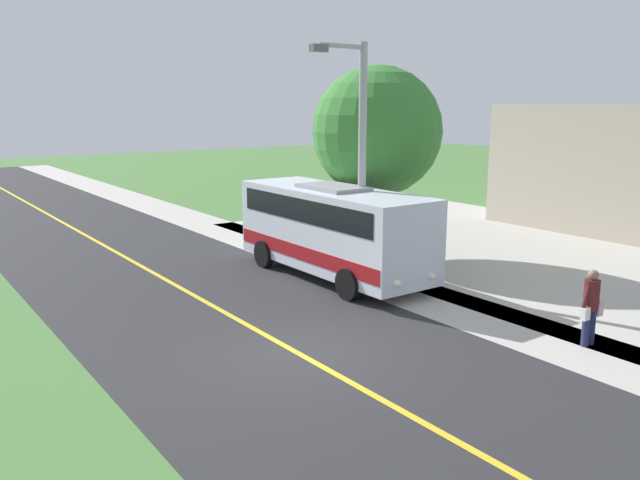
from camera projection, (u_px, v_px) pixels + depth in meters
name	position (u px, v px, depth m)	size (l,w,h in m)	color
ground_plane	(298.00, 354.00, 13.88)	(120.00, 120.00, 0.00)	#477238
road_surface	(298.00, 354.00, 13.88)	(8.00, 100.00, 0.01)	#28282B
sidewalk	(462.00, 310.00, 16.85)	(2.40, 100.00, 0.01)	#B2ADA3
road_centre_line	(298.00, 353.00, 13.88)	(0.16, 100.00, 0.00)	gold
shuttle_bus_front	(333.00, 227.00, 19.83)	(2.58, 7.43, 2.88)	silver
pedestrian_with_bags	(591.00, 305.00, 14.18)	(0.72, 0.34, 1.75)	#1E2347
street_light_pole	(359.00, 151.00, 18.99)	(1.97, 0.24, 7.08)	#9E9EA3
tree_curbside	(377.00, 132.00, 22.03)	(4.50, 4.50, 6.65)	brown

